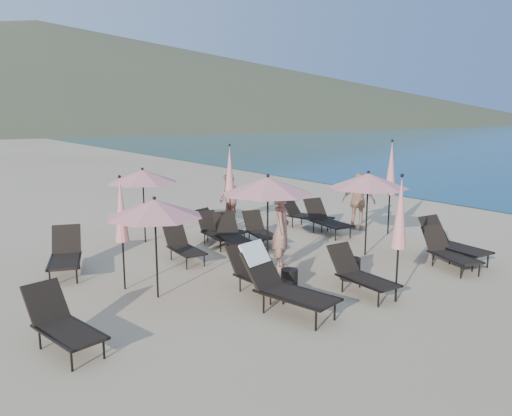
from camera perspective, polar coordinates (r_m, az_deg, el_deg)
ground at (r=11.24m, az=11.39°, el=-8.11°), size 800.00×800.00×0.00m
volcanic_headland at (r=320.66m, az=-21.46°, el=14.02°), size 690.00×690.00×55.00m
lounger_0 at (r=8.40m, az=-21.31°, el=-12.08°), size 0.94×1.70×0.93m
lounger_1 at (r=10.21m, az=0.04°, el=-7.41°), size 0.69×1.57×0.88m
lounger_2 at (r=9.22m, az=2.88°, el=-8.39°), size 1.12×2.02×1.19m
lounger_3 at (r=10.35m, az=11.80°, el=-7.32°), size 0.64×1.58×0.90m
lounger_4 at (r=12.58m, az=21.17°, el=-4.60°), size 1.02×1.67×0.90m
lounger_5 at (r=13.22m, az=21.42°, el=-3.66°), size 0.81×1.82×1.02m
lounger_6 at (r=12.15m, az=-20.97°, el=-4.92°), size 1.17×1.84×0.99m
lounger_7 at (r=12.46m, az=-8.33°, el=-4.25°), size 0.62×1.49×0.84m
lounger_8 at (r=13.85m, az=-4.60°, el=-2.60°), size 0.67×1.55×0.87m
lounger_9 at (r=13.97m, az=0.45°, el=-2.50°), size 0.83×1.55×0.85m
lounger_10 at (r=15.24m, az=8.02°, el=-1.23°), size 0.83×1.79×1.00m
lounger_11 at (r=16.02m, az=5.52°, el=-0.59°), size 1.15×1.85×1.00m
lounger_12 at (r=14.29m, az=-4.24°, el=-2.18°), size 1.05×1.63×0.88m
lounger_13 at (r=13.24m, az=-2.68°, el=-3.04°), size 0.94×1.74×0.95m
umbrella_open_0 at (r=9.76m, az=-11.51°, el=-0.04°), size 1.89×1.89×2.04m
umbrella_open_1 at (r=11.20m, az=1.36°, el=2.58°), size 2.11×2.11×2.27m
umbrella_open_2 at (r=12.86m, az=12.69°, el=3.07°), size 2.04×2.04×2.19m
umbrella_open_3 at (r=14.21m, az=-12.82°, el=3.55°), size 1.98×1.98×2.13m
umbrella_closed_0 at (r=9.76m, az=16.14°, el=-0.64°), size 0.29×0.29×2.49m
umbrella_closed_1 at (r=15.35m, az=15.17°, el=4.34°), size 0.33×0.33×2.86m
umbrella_closed_2 at (r=10.44m, az=-15.16°, el=-0.30°), size 0.28×0.28×2.39m
umbrella_closed_3 at (r=15.80m, az=-3.01°, el=4.39°), size 0.31×0.31×2.67m
side_table_0 at (r=10.49m, az=3.83°, el=-8.09°), size 0.36×0.36×0.42m
side_table_1 at (r=11.23m, az=10.72°, el=-6.82°), size 0.44×0.44×0.48m
beachgoer_a at (r=11.62m, az=2.92°, el=-2.55°), size 0.78×0.80×1.85m
beachgoer_b at (r=16.67m, az=-3.06°, el=1.10°), size 0.74×0.89×1.63m
beachgoer_c at (r=15.89m, az=11.64°, el=0.73°), size 0.89×1.14×1.80m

